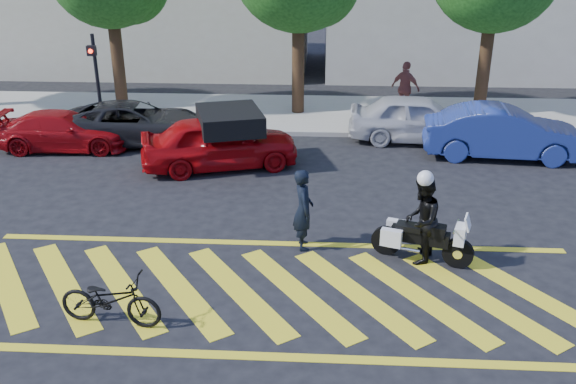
# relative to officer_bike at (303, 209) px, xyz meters

# --- Properties ---
(ground) EXTENTS (90.00, 90.00, 0.00)m
(ground) POSITION_rel_officer_bike_xyz_m (-0.54, -1.79, -0.87)
(ground) COLOR black
(ground) RESTS_ON ground
(sidewalk) EXTENTS (60.00, 5.00, 0.15)m
(sidewalk) POSITION_rel_officer_bike_xyz_m (-0.54, 10.21, -0.79)
(sidewalk) COLOR #9E998E
(sidewalk) RESTS_ON ground
(crosswalk) EXTENTS (12.33, 4.00, 0.01)m
(crosswalk) POSITION_rel_officer_bike_xyz_m (-0.58, -1.79, -0.86)
(crosswalk) COLOR yellow
(crosswalk) RESTS_ON ground
(signal_pole) EXTENTS (0.28, 0.43, 3.20)m
(signal_pole) POSITION_rel_officer_bike_xyz_m (-7.04, 7.95, 1.05)
(signal_pole) COLOR black
(signal_pole) RESTS_ON ground
(officer_bike) EXTENTS (0.51, 0.69, 1.74)m
(officer_bike) POSITION_rel_officer_bike_xyz_m (0.00, 0.00, 0.00)
(officer_bike) COLOR black
(officer_bike) RESTS_ON ground
(bicycle) EXTENTS (1.83, 0.83, 0.93)m
(bicycle) POSITION_rel_officer_bike_xyz_m (-3.12, -2.94, -0.40)
(bicycle) COLOR black
(bicycle) RESTS_ON ground
(police_motorcycle) EXTENTS (1.98, 1.01, 0.90)m
(police_motorcycle) POSITION_rel_officer_bike_xyz_m (2.36, -0.43, -0.38)
(police_motorcycle) COLOR black
(police_motorcycle) RESTS_ON ground
(officer_moto) EXTENTS (0.92, 1.04, 1.79)m
(officer_moto) POSITION_rel_officer_bike_xyz_m (2.35, -0.44, 0.02)
(officer_moto) COLOR black
(officer_moto) RESTS_ON ground
(red_convertible) EXTENTS (4.67, 2.93, 1.48)m
(red_convertible) POSITION_rel_officer_bike_xyz_m (-2.50, 4.70, -0.13)
(red_convertible) COLOR #A7070B
(red_convertible) RESTS_ON ground
(parked_left) EXTENTS (4.11, 1.87, 1.17)m
(parked_left) POSITION_rel_officer_bike_xyz_m (-7.51, 6.01, -0.28)
(parked_left) COLOR #94090D
(parked_left) RESTS_ON ground
(parked_mid_left) EXTENTS (4.88, 2.59, 1.31)m
(parked_mid_left) POSITION_rel_officer_bike_xyz_m (-5.57, 6.72, -0.21)
(parked_mid_left) COLOR black
(parked_mid_left) RESTS_ON ground
(parked_mid_right) EXTENTS (4.48, 2.04, 1.49)m
(parked_mid_right) POSITION_rel_officer_bike_xyz_m (3.40, 7.41, -0.12)
(parked_mid_right) COLOR #B2B3B6
(parked_mid_right) RESTS_ON ground
(parked_right) EXTENTS (4.72, 2.01, 1.51)m
(parked_right) POSITION_rel_officer_bike_xyz_m (5.66, 6.01, -0.11)
(parked_right) COLOR navy
(parked_right) RESTS_ON ground
(pedestrian_right) EXTENTS (1.16, 1.01, 1.87)m
(pedestrian_right) POSITION_rel_officer_bike_xyz_m (3.29, 10.15, 0.22)
(pedestrian_right) COLOR brown
(pedestrian_right) RESTS_ON sidewalk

